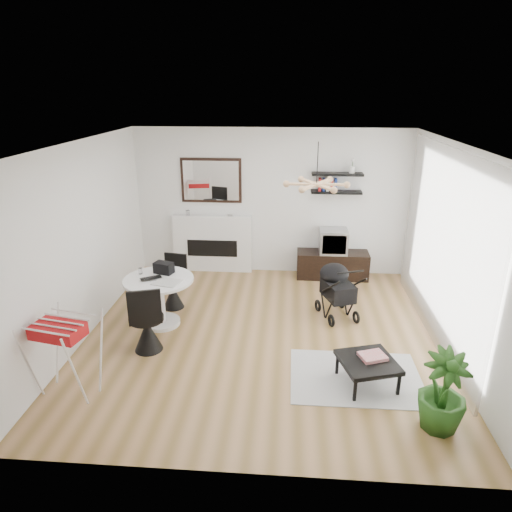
# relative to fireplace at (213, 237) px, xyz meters

# --- Properties ---
(floor) EXTENTS (5.00, 5.00, 0.00)m
(floor) POSITION_rel_fireplace_xyz_m (1.10, -2.42, -0.69)
(floor) COLOR olive
(floor) RESTS_ON ground
(ceiling) EXTENTS (5.00, 5.00, 0.00)m
(ceiling) POSITION_rel_fireplace_xyz_m (1.10, -2.42, 2.01)
(ceiling) COLOR white
(ceiling) RESTS_ON wall_back
(wall_back) EXTENTS (5.00, 0.00, 5.00)m
(wall_back) POSITION_rel_fireplace_xyz_m (1.10, 0.08, 0.66)
(wall_back) COLOR white
(wall_back) RESTS_ON floor
(wall_left) EXTENTS (0.00, 5.00, 5.00)m
(wall_left) POSITION_rel_fireplace_xyz_m (-1.40, -2.42, 0.66)
(wall_left) COLOR white
(wall_left) RESTS_ON floor
(wall_right) EXTENTS (0.00, 5.00, 5.00)m
(wall_right) POSITION_rel_fireplace_xyz_m (3.60, -2.42, 0.66)
(wall_right) COLOR white
(wall_right) RESTS_ON floor
(sheer_curtain) EXTENTS (0.04, 3.60, 2.60)m
(sheer_curtain) POSITION_rel_fireplace_xyz_m (3.50, -2.22, 0.66)
(sheer_curtain) COLOR white
(sheer_curtain) RESTS_ON wall_right
(fireplace) EXTENTS (1.50, 0.17, 2.16)m
(fireplace) POSITION_rel_fireplace_xyz_m (0.00, 0.00, 0.00)
(fireplace) COLOR white
(fireplace) RESTS_ON floor
(shelf_lower) EXTENTS (0.90, 0.25, 0.04)m
(shelf_lower) POSITION_rel_fireplace_xyz_m (2.27, -0.05, 0.91)
(shelf_lower) COLOR black
(shelf_lower) RESTS_ON wall_back
(shelf_upper) EXTENTS (0.90, 0.25, 0.04)m
(shelf_upper) POSITION_rel_fireplace_xyz_m (2.27, -0.05, 1.23)
(shelf_upper) COLOR black
(shelf_upper) RESTS_ON wall_back
(pendant_lamp) EXTENTS (0.90, 0.90, 0.10)m
(pendant_lamp) POSITION_rel_fireplace_xyz_m (1.80, -2.12, 1.46)
(pendant_lamp) COLOR tan
(pendant_lamp) RESTS_ON ceiling
(tv_console) EXTENTS (1.31, 0.46, 0.49)m
(tv_console) POSITION_rel_fireplace_xyz_m (2.27, -0.16, -0.44)
(tv_console) COLOR black
(tv_console) RESTS_ON floor
(crt_tv) EXTENTS (0.50, 0.44, 0.44)m
(crt_tv) POSITION_rel_fireplace_xyz_m (2.27, -0.17, 0.02)
(crt_tv) COLOR #A9A9AB
(crt_tv) RESTS_ON tv_console
(dining_table) EXTENTS (1.02, 1.02, 0.75)m
(dining_table) POSITION_rel_fireplace_xyz_m (-0.43, -2.19, -0.19)
(dining_table) COLOR white
(dining_table) RESTS_ON floor
(laptop) EXTENTS (0.36, 0.32, 0.02)m
(laptop) POSITION_rel_fireplace_xyz_m (-0.50, -2.26, 0.07)
(laptop) COLOR black
(laptop) RESTS_ON dining_table
(black_bag) EXTENTS (0.32, 0.25, 0.17)m
(black_bag) POSITION_rel_fireplace_xyz_m (-0.40, -1.98, 0.15)
(black_bag) COLOR black
(black_bag) RESTS_ON dining_table
(newspaper) EXTENTS (0.43, 0.38, 0.01)m
(newspaper) POSITION_rel_fireplace_xyz_m (-0.26, -2.33, 0.07)
(newspaper) COLOR silver
(newspaper) RESTS_ON dining_table
(drinking_glass) EXTENTS (0.06, 0.06, 0.09)m
(drinking_glass) POSITION_rel_fireplace_xyz_m (-0.74, -2.04, 0.11)
(drinking_glass) COLOR white
(drinking_glass) RESTS_ON dining_table
(chair_far) EXTENTS (0.42, 0.44, 0.86)m
(chair_far) POSITION_rel_fireplace_xyz_m (-0.38, -1.61, -0.41)
(chair_far) COLOR black
(chair_far) RESTS_ON floor
(chair_near) EXTENTS (0.50, 0.52, 0.97)m
(chair_near) POSITION_rel_fireplace_xyz_m (-0.41, -2.92, -0.38)
(chair_near) COLOR black
(chair_near) RESTS_ON floor
(drying_rack) EXTENTS (0.75, 0.72, 0.96)m
(drying_rack) POSITION_rel_fireplace_xyz_m (-1.04, -3.89, -0.18)
(drying_rack) COLOR white
(drying_rack) RESTS_ON floor
(stroller) EXTENTS (0.67, 0.83, 0.91)m
(stroller) POSITION_rel_fireplace_xyz_m (2.21, -1.69, -0.29)
(stroller) COLOR black
(stroller) RESTS_ON floor
(rug) EXTENTS (1.59, 1.15, 0.01)m
(rug) POSITION_rel_fireplace_xyz_m (2.32, -3.34, -0.68)
(rug) COLOR #AEAEAE
(rug) RESTS_ON floor
(coffee_table) EXTENTS (0.78, 0.78, 0.32)m
(coffee_table) POSITION_rel_fireplace_xyz_m (2.43, -3.46, -0.39)
(coffee_table) COLOR black
(coffee_table) RESTS_ON rug
(magazines) EXTENTS (0.36, 0.32, 0.04)m
(magazines) POSITION_rel_fireplace_xyz_m (2.49, -3.40, -0.33)
(magazines) COLOR #CC333B
(magazines) RESTS_ON coffee_table
(potted_plant) EXTENTS (0.60, 0.60, 0.89)m
(potted_plant) POSITION_rel_fireplace_xyz_m (3.07, -4.15, -0.24)
(potted_plant) COLOR #224F16
(potted_plant) RESTS_ON floor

